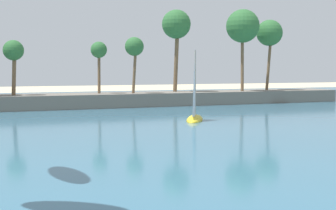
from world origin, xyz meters
The scene contains 3 objects.
sea centered at (0.00, 52.36, 0.03)m, with size 220.00×85.40×0.06m, color #386B84.
palm_headland centered at (0.31, 55.13, 4.33)m, with size 84.96×6.23×13.40m.
sailboat_mid_bay centered at (12.35, 36.91, 0.71)m, with size 3.77×5.06×7.22m.
Camera 1 is at (-5.02, -1.75, 4.98)m, focal length 47.68 mm.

